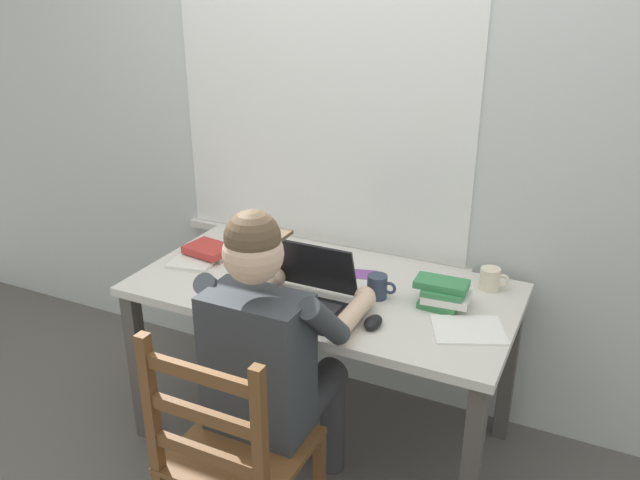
% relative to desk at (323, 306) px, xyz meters
% --- Properties ---
extents(ground_plane, '(8.00, 8.00, 0.00)m').
position_rel_desk_xyz_m(ground_plane, '(0.00, 0.00, -0.65)').
color(ground_plane, '#56514C').
extents(back_wall, '(6.00, 0.08, 2.60)m').
position_rel_desk_xyz_m(back_wall, '(-0.01, 0.47, 0.65)').
color(back_wall, beige).
rests_on(back_wall, ground).
extents(desk, '(1.52, 0.77, 0.74)m').
position_rel_desk_xyz_m(desk, '(0.00, 0.00, 0.00)').
color(desk, beige).
rests_on(desk, ground).
extents(seated_person, '(0.50, 0.60, 1.25)m').
position_rel_desk_xyz_m(seated_person, '(0.03, -0.46, 0.04)').
color(seated_person, '#33383D').
rests_on(seated_person, ground).
extents(wooden_chair, '(0.42, 0.42, 0.95)m').
position_rel_desk_xyz_m(wooden_chair, '(0.03, -0.74, -0.18)').
color(wooden_chair, brown).
rests_on(wooden_chair, ground).
extents(laptop, '(0.33, 0.31, 0.23)m').
position_rel_desk_xyz_m(laptop, '(0.01, -0.18, 0.14)').
color(laptop, black).
rests_on(laptop, desk).
extents(computer_mouse, '(0.06, 0.10, 0.03)m').
position_rel_desk_xyz_m(computer_mouse, '(0.30, -0.21, 0.11)').
color(computer_mouse, black).
rests_on(computer_mouse, desk).
extents(coffee_mug_white, '(0.12, 0.08, 0.09)m').
position_rel_desk_xyz_m(coffee_mug_white, '(0.61, 0.26, 0.14)').
color(coffee_mug_white, beige).
rests_on(coffee_mug_white, desk).
extents(coffee_mug_dark, '(0.12, 0.08, 0.09)m').
position_rel_desk_xyz_m(coffee_mug_dark, '(0.23, -0.00, 0.14)').
color(coffee_mug_dark, '#2D384C').
rests_on(coffee_mug_dark, desk).
extents(book_stack_main, '(0.21, 0.16, 0.10)m').
position_rel_desk_xyz_m(book_stack_main, '(0.48, 0.04, 0.14)').
color(book_stack_main, '#38844C').
rests_on(book_stack_main, desk).
extents(book_stack_side, '(0.21, 0.17, 0.05)m').
position_rel_desk_xyz_m(book_stack_side, '(-0.57, 0.04, 0.12)').
color(book_stack_side, gray).
rests_on(book_stack_side, desk).
extents(paper_pile_near_laptop, '(0.21, 0.20, 0.01)m').
position_rel_desk_xyz_m(paper_pile_near_laptop, '(-0.60, -0.05, 0.10)').
color(paper_pile_near_laptop, silver).
rests_on(paper_pile_near_laptop, desk).
extents(paper_pile_back_corner, '(0.30, 0.28, 0.01)m').
position_rel_desk_xyz_m(paper_pile_back_corner, '(0.61, -0.10, 0.09)').
color(paper_pile_back_corner, white).
rests_on(paper_pile_back_corner, desk).
extents(landscape_photo_print, '(0.15, 0.12, 0.00)m').
position_rel_desk_xyz_m(landscape_photo_print, '(0.09, 0.16, 0.09)').
color(landscape_photo_print, '#7A4293').
rests_on(landscape_photo_print, desk).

